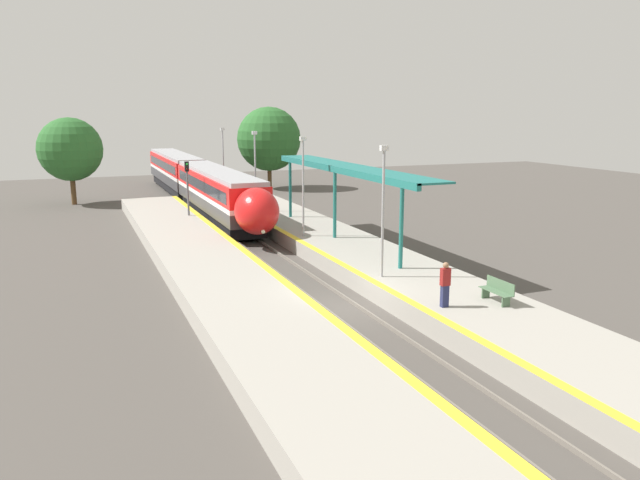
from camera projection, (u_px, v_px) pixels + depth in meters
ground_plane at (341, 309)px, 26.32m from camera, size 120.00×120.00×0.00m
rail_left at (325, 309)px, 26.04m from camera, size 0.08×90.00×0.15m
rail_right at (356, 305)px, 26.57m from camera, size 0.08×90.00×0.15m
train at (196, 181)px, 54.12m from camera, size 2.77×40.55×3.89m
platform_right at (424, 289)px, 27.72m from camera, size 4.88×64.00×0.86m
platform_left at (250, 310)px, 24.78m from camera, size 4.66×64.00×0.86m
platform_bench at (498, 290)px, 24.30m from camera, size 0.44×1.67×0.89m
person_waiting at (445, 284)px, 23.61m from camera, size 0.36×0.23×1.75m
railway_signal at (188, 188)px, 44.18m from camera, size 0.28×0.28×4.69m
lamppost_near at (383, 203)px, 27.44m from camera, size 0.36×0.20×5.88m
lamppost_mid at (303, 180)px, 36.61m from camera, size 0.36×0.20×5.88m
lamppost_far at (255, 166)px, 45.77m from camera, size 0.36×0.20×5.88m
lamppost_farthest at (223, 157)px, 54.94m from camera, size 0.36×0.20×5.88m
station_canopy at (344, 170)px, 36.19m from camera, size 2.02×18.77×4.21m
background_tree_left at (70, 149)px, 54.54m from camera, size 5.55×5.55×7.64m
background_tree_right at (269, 139)px, 65.70m from camera, size 6.72×6.72×8.62m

